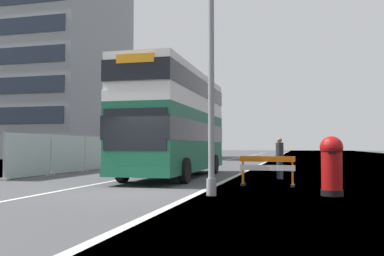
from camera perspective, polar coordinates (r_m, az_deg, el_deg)
ground at (r=13.28m, az=-6.33°, el=-8.91°), size 140.00×280.00×0.10m
double_decker_bus at (r=19.73m, az=-2.22°, el=0.83°), size 2.94×10.45×4.86m
lamppost_foreground at (r=12.72m, az=2.60°, el=11.19°), size 0.29×0.70×9.38m
red_pillar_postbox at (r=12.97m, az=18.39°, el=-4.52°), size 0.66×0.66×1.74m
roadworks_barrier at (r=15.55m, az=10.17°, el=-5.22°), size 1.98×0.47×1.08m
construction_site_fence at (r=26.40m, az=-12.55°, el=-3.41°), size 0.44×17.20×2.07m
car_oncoming_near at (r=37.96m, az=-0.90°, el=-3.24°), size 2.00×4.33×2.02m
car_receding_mid at (r=46.45m, az=2.22°, el=-3.01°), size 1.99×4.18×2.17m
bare_tree_far_verge_near at (r=54.08m, az=-3.98°, el=-1.29°), size 1.99×3.14×5.07m
bare_tree_far_verge_mid at (r=51.95m, az=-10.06°, el=-1.36°), size 2.65×2.54×4.95m
pedestrian_at_kerb at (r=19.07m, az=11.79°, el=-4.00°), size 0.34×0.34×1.83m
backdrop_office_block at (r=61.99m, az=-22.01°, el=8.81°), size 25.02×17.47×26.80m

